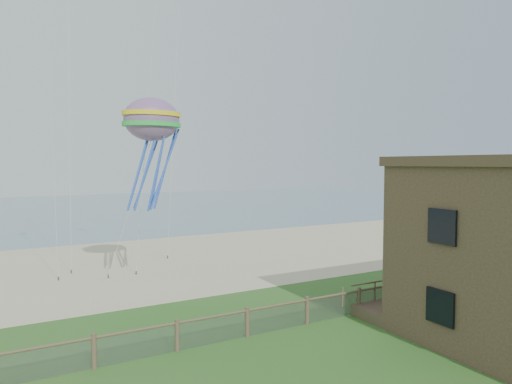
% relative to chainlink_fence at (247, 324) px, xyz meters
% --- Properties ---
extents(sand_beach, '(72.00, 20.00, 0.02)m').
position_rel_chainlink_fence_xyz_m(sand_beach, '(0.00, 16.00, -0.55)').
color(sand_beach, '#BDAD89').
rests_on(sand_beach, ground).
extents(ocean, '(160.00, 68.00, 0.02)m').
position_rel_chainlink_fence_xyz_m(ocean, '(0.00, 60.00, -0.55)').
color(ocean, slate).
rests_on(ocean, ground).
extents(chainlink_fence, '(36.20, 0.20, 1.25)m').
position_rel_chainlink_fence_xyz_m(chainlink_fence, '(0.00, 0.00, 0.00)').
color(chainlink_fence, brown).
rests_on(chainlink_fence, ground).
extents(motel_deck, '(15.00, 2.00, 0.50)m').
position_rel_chainlink_fence_xyz_m(motel_deck, '(13.00, -1.00, -0.30)').
color(motel_deck, brown).
rests_on(motel_deck, ground).
extents(picnic_table, '(2.05, 1.78, 0.73)m').
position_rel_chainlink_fence_xyz_m(picnic_table, '(7.68, -1.95, -0.19)').
color(picnic_table, brown).
rests_on(picnic_table, ground).
extents(octopus_kite, '(3.70, 2.86, 6.96)m').
position_rel_chainlink_fence_xyz_m(octopus_kite, '(-1.02, 9.67, 7.30)').
color(octopus_kite, red).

